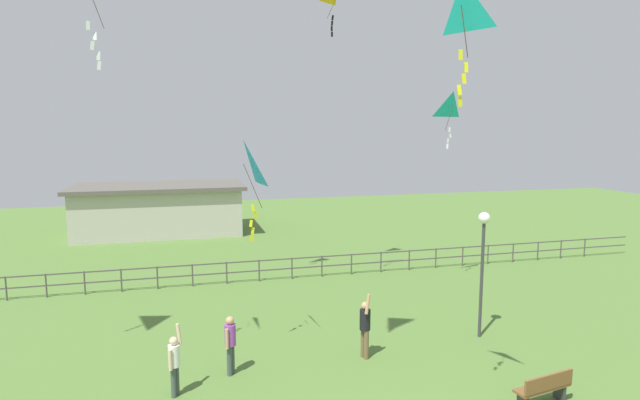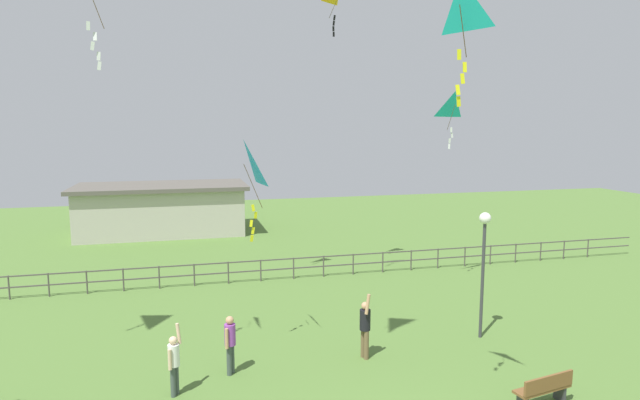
% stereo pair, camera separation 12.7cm
% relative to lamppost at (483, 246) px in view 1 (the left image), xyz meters
% --- Properties ---
extents(lamppost, '(0.36, 0.36, 4.00)m').
position_rel_lamppost_xyz_m(lamppost, '(0.00, 0.00, 0.00)').
color(lamppost, '#38383D').
rests_on(lamppost, ground_plane).
extents(park_bench, '(1.55, 0.67, 0.85)m').
position_rel_lamppost_xyz_m(park_bench, '(-0.85, -4.13, -2.48)').
color(park_bench, brown).
rests_on(park_bench, ground_plane).
extents(person_0, '(0.30, 0.43, 1.61)m').
position_rel_lamppost_xyz_m(person_0, '(-7.84, -0.53, -2.02)').
color(person_0, '#3F4C47').
rests_on(person_0, ground_plane).
extents(person_1, '(0.31, 0.52, 1.96)m').
position_rel_lamppost_xyz_m(person_1, '(-4.04, -0.51, -1.96)').
color(person_1, brown).
rests_on(person_1, ground_plane).
extents(person_2, '(0.35, 0.42, 1.78)m').
position_rel_lamppost_xyz_m(person_2, '(-9.28, -1.34, -2.05)').
color(person_2, '#3F4C47').
rests_on(person_2, ground_plane).
extents(kite_4, '(1.15, 0.72, 2.23)m').
position_rel_lamppost_xyz_m(kite_4, '(1.47, 4.78, 4.45)').
color(kite_4, '#19B2B2').
extents(kite_5, '(0.85, 1.09, 2.90)m').
position_rel_lamppost_xyz_m(kite_5, '(-7.24, 0.77, 2.53)').
color(kite_5, '#198CD1').
extents(kite_6, '(0.62, 0.91, 2.37)m').
position_rel_lamppost_xyz_m(kite_6, '(-3.74, -4.75, 5.81)').
color(kite_6, '#19B2B2').
extents(waterfront_railing, '(36.05, 0.06, 0.95)m').
position_rel_lamppost_xyz_m(waterfront_railing, '(-4.95, 7.82, -2.32)').
color(waterfront_railing, '#4C4742').
rests_on(waterfront_railing, ground_plane).
extents(pavilion_building, '(10.36, 5.48, 3.07)m').
position_rel_lamppost_xyz_m(pavilion_building, '(-10.30, 19.82, -1.39)').
color(pavilion_building, '#B7B2A3').
rests_on(pavilion_building, ground_plane).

